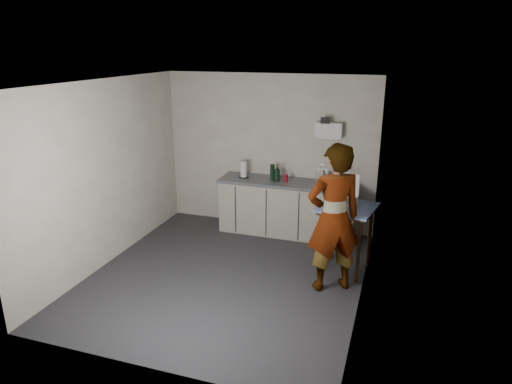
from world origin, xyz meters
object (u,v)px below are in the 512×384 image
(kitchen_counter, at_px, (287,209))
(bakery_box, at_px, (343,198))
(standing_man, at_px, (334,219))
(dish_rack, at_px, (330,181))
(dark_bottle, at_px, (272,172))
(soap_bottle, at_px, (277,173))
(side_table, at_px, (347,215))
(soda_can, at_px, (286,178))
(paper_towel, at_px, (244,170))

(kitchen_counter, distance_m, bakery_box, 1.55)
(standing_man, height_order, dish_rack, standing_man)
(dark_bottle, bearing_deg, dish_rack, -1.91)
(standing_man, xyz_separation_m, soap_bottle, (-1.16, 1.53, 0.08))
(side_table, bearing_deg, soda_can, 149.01)
(soda_can, bearing_deg, soap_bottle, -173.42)
(kitchen_counter, bearing_deg, bakery_box, -43.54)
(soap_bottle, bearing_deg, soda_can, 6.58)
(side_table, relative_size, dish_rack, 2.16)
(kitchen_counter, bearing_deg, soda_can, -122.80)
(bakery_box, bearing_deg, standing_man, -66.94)
(side_table, distance_m, soda_can, 1.50)
(dark_bottle, bearing_deg, paper_towel, -178.32)
(kitchen_counter, height_order, dark_bottle, dark_bottle)
(standing_man, height_order, paper_towel, standing_man)
(dish_rack, xyz_separation_m, bakery_box, (0.34, -0.96, 0.06))
(dark_bottle, height_order, dish_rack, dish_rack)
(soap_bottle, xyz_separation_m, paper_towel, (-0.59, 0.03, -0.00))
(soap_bottle, distance_m, soda_can, 0.17)
(soap_bottle, distance_m, paper_towel, 0.59)
(standing_man, xyz_separation_m, dark_bottle, (-1.26, 1.58, 0.08))
(side_table, relative_size, dark_bottle, 3.61)
(soap_bottle, bearing_deg, standing_man, -52.85)
(dish_rack, distance_m, bakery_box, 1.02)
(kitchen_counter, bearing_deg, soap_bottle, -165.46)
(standing_man, xyz_separation_m, paper_towel, (-1.75, 1.57, 0.08))
(kitchen_counter, xyz_separation_m, side_table, (1.10, -1.01, 0.40))
(kitchen_counter, distance_m, soda_can, 0.54)
(soap_bottle, xyz_separation_m, soda_can, (0.15, 0.02, -0.08))
(kitchen_counter, bearing_deg, side_table, -42.64)
(kitchen_counter, distance_m, standing_man, 1.94)
(kitchen_counter, distance_m, soap_bottle, 0.64)
(standing_man, relative_size, soda_can, 15.90)
(dish_rack, bearing_deg, side_table, -67.76)
(standing_man, relative_size, paper_towel, 6.79)
(side_table, height_order, dish_rack, dish_rack)
(standing_man, bearing_deg, dish_rack, -109.86)
(kitchen_counter, height_order, soap_bottle, soap_bottle)
(side_table, bearing_deg, dark_bottle, 153.62)
(kitchen_counter, distance_m, side_table, 1.55)
(bakery_box, bearing_deg, soda_can, 164.01)
(soap_bottle, relative_size, bakery_box, 0.65)
(kitchen_counter, relative_size, soap_bottle, 8.17)
(kitchen_counter, relative_size, soda_can, 18.43)
(dark_bottle, height_order, paper_towel, paper_towel)
(kitchen_counter, bearing_deg, dark_bottle, 178.90)
(soda_can, xyz_separation_m, dark_bottle, (-0.24, 0.03, 0.07))
(standing_man, bearing_deg, soap_bottle, -83.79)
(standing_man, height_order, bakery_box, standing_man)
(dark_bottle, distance_m, dish_rack, 0.96)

